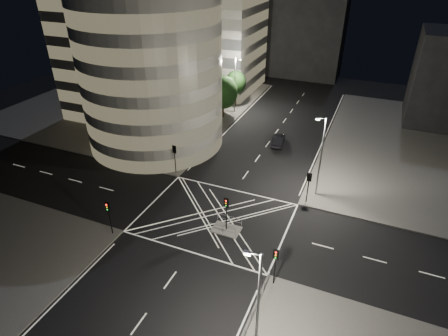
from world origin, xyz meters
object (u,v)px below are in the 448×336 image
at_px(traffic_signal_fl, 175,154).
at_px(street_lamp_left_near, 188,120).
at_px(street_lamp_right_near, 257,305).
at_px(traffic_signal_fr, 309,182).
at_px(street_lamp_left_far, 235,83).
at_px(street_lamp_right_far, 321,155).
at_px(sedan, 278,140).
at_px(traffic_signal_nr, 276,260).
at_px(traffic_signal_island, 226,208).
at_px(traffic_signal_nl, 109,212).
at_px(central_island, 226,229).

xyz_separation_m(traffic_signal_fl, street_lamp_left_near, (-0.64, 5.20, 2.63)).
relative_size(traffic_signal_fl, street_lamp_right_near, 0.40).
distance_m(traffic_signal_fr, street_lamp_left_far, 29.63).
distance_m(street_lamp_left_near, street_lamp_right_far, 19.11).
xyz_separation_m(street_lamp_left_far, sedan, (10.94, -9.54, -4.78)).
xyz_separation_m(traffic_signal_nr, sedan, (-7.30, 27.26, -2.15)).
relative_size(street_lamp_left_far, sedan, 2.15).
relative_size(street_lamp_right_near, sedan, 2.15).
height_order(street_lamp_right_far, sedan, street_lamp_right_far).
xyz_separation_m(traffic_signal_fl, traffic_signal_island, (10.80, -8.30, 0.00)).
xyz_separation_m(traffic_signal_nl, street_lamp_right_near, (18.24, -7.20, 2.63)).
xyz_separation_m(traffic_signal_fr, street_lamp_right_far, (0.64, 2.20, 2.63)).
xyz_separation_m(traffic_signal_nl, street_lamp_right_far, (18.24, 15.80, 2.63)).
relative_size(traffic_signal_nl, traffic_signal_fr, 1.00).
bearing_deg(central_island, traffic_signal_fr, 50.67).
bearing_deg(central_island, street_lamp_left_far, 109.95).
relative_size(traffic_signal_fr, sedan, 0.86).
height_order(traffic_signal_island, street_lamp_left_near, street_lamp_left_near).
bearing_deg(traffic_signal_island, traffic_signal_fl, 142.46).
bearing_deg(central_island, street_lamp_right_far, 54.70).
height_order(traffic_signal_island, street_lamp_right_far, street_lamp_right_far).
bearing_deg(traffic_signal_nl, street_lamp_left_far, 90.99).
relative_size(street_lamp_left_far, street_lamp_right_far, 1.00).
bearing_deg(sedan, street_lamp_right_far, 116.66).
height_order(traffic_signal_fr, street_lamp_left_far, street_lamp_left_far).
bearing_deg(street_lamp_right_near, street_lamp_left_near, 125.97).
bearing_deg(street_lamp_right_near, traffic_signal_fl, 131.24).
bearing_deg(traffic_signal_fr, sedan, 118.12).
distance_m(street_lamp_right_far, sedan, 14.73).
relative_size(traffic_signal_island, sedan, 0.86).
bearing_deg(street_lamp_right_near, traffic_signal_nr, 95.04).
relative_size(central_island, traffic_signal_fr, 0.75).
height_order(traffic_signal_fl, sedan, traffic_signal_fl).
relative_size(traffic_signal_fl, traffic_signal_nl, 1.00).
height_order(traffic_signal_fl, street_lamp_right_near, street_lamp_right_near).
distance_m(traffic_signal_nl, sedan, 29.22).
bearing_deg(street_lamp_left_near, traffic_signal_nr, -45.87).
distance_m(traffic_signal_fr, traffic_signal_island, 10.73).
bearing_deg(street_lamp_right_near, sedan, 102.97).
xyz_separation_m(street_lamp_right_near, sedan, (-7.94, 34.46, -4.78)).
height_order(central_island, street_lamp_right_near, street_lamp_right_near).
bearing_deg(sedan, traffic_signal_island, 83.26).
xyz_separation_m(traffic_signal_nr, street_lamp_left_near, (-18.24, 18.80, 2.63)).
bearing_deg(traffic_signal_island, street_lamp_left_near, 130.27).
bearing_deg(sedan, traffic_signal_nr, 96.95).
bearing_deg(traffic_signal_fl, traffic_signal_nl, -90.00).
relative_size(traffic_signal_fl, street_lamp_right_far, 0.40).
bearing_deg(street_lamp_right_far, street_lamp_left_far, 131.94).
bearing_deg(street_lamp_right_near, street_lamp_right_far, 90.00).
xyz_separation_m(central_island, traffic_signal_island, (0.00, 0.00, 2.84)).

